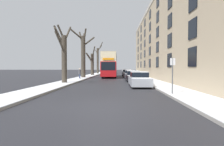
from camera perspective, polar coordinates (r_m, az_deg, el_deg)
ground_plane at (r=8.23m, az=-4.09°, el=-10.77°), size 320.00×320.00×0.00m
sidewalk_left at (r=61.31m, az=-3.85°, el=0.09°), size 2.42×130.00×0.16m
sidewalk_right at (r=61.17m, az=5.85°, el=0.08°), size 2.42×130.00×0.16m
terrace_facade_right at (r=32.02m, az=20.38°, el=9.99°), size 9.10×44.84×12.92m
bare_tree_left_0 at (r=20.05m, az=-15.52°, el=5.71°), size 1.76×4.26×6.62m
bare_tree_left_1 at (r=30.64m, az=-9.41°, el=6.24°), size 4.15×2.84×8.33m
bare_tree_left_2 at (r=40.98m, az=-6.53°, el=3.29°), size 2.67×2.36×6.67m
bare_tree_left_3 at (r=51.81m, az=-4.66°, el=4.36°), size 2.71×3.42×9.34m
double_decker_bus at (r=33.53m, az=-0.74°, el=2.97°), size 2.60×11.16×4.49m
parked_car_0 at (r=16.79m, az=8.84°, el=-2.13°), size 1.79×4.44×1.42m
parked_car_1 at (r=23.19m, az=6.88°, el=-1.09°), size 1.78×4.40×1.43m
parked_car_2 at (r=29.41m, az=5.80°, el=-0.52°), size 1.76×4.06×1.41m
parked_car_3 at (r=35.04m, az=5.15°, el=-0.13°), size 1.80×4.57×1.46m
parked_car_4 at (r=40.82m, az=4.67°, el=0.09°), size 1.85×4.24×1.40m
oncoming_van at (r=54.82m, az=-0.64°, el=1.05°), size 2.06×5.06×2.16m
pedestrian_left_sidewalk at (r=27.40m, az=-10.51°, el=-0.08°), size 0.38×0.38×1.73m
street_sign_post at (r=11.53m, az=19.14°, el=-0.32°), size 0.32×0.07×2.41m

